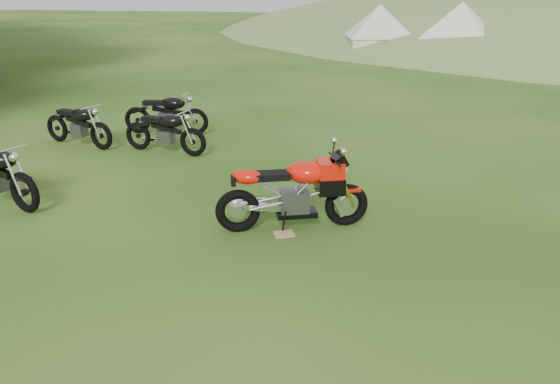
% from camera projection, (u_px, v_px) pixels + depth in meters
% --- Properties ---
extents(ground, '(120.00, 120.00, 0.00)m').
position_uv_depth(ground, '(261.00, 278.00, 6.50)').
color(ground, '#18410E').
rests_on(ground, ground).
extents(sport_motorcycle, '(2.13, 1.19, 1.25)m').
position_uv_depth(sport_motorcycle, '(293.00, 187.00, 7.61)').
color(sport_motorcycle, red).
rests_on(sport_motorcycle, ground).
extents(plywood_board, '(0.34, 0.31, 0.02)m').
position_uv_depth(plywood_board, '(284.00, 234.00, 7.62)').
color(plywood_board, tan).
rests_on(plywood_board, ground).
extents(vintage_moto_b, '(1.87, 0.73, 0.96)m').
position_uv_depth(vintage_moto_b, '(164.00, 130.00, 11.10)').
color(vintage_moto_b, black).
rests_on(vintage_moto_b, ground).
extents(vintage_moto_c, '(1.89, 0.95, 0.97)m').
position_uv_depth(vintage_moto_c, '(78.00, 124.00, 11.61)').
color(vintage_moto_c, black).
rests_on(vintage_moto_c, ground).
extents(vintage_moto_d, '(1.94, 0.62, 1.00)m').
position_uv_depth(vintage_moto_d, '(166.00, 113.00, 12.51)').
color(vintage_moto_d, black).
rests_on(vintage_moto_d, ground).
extents(tent_left, '(3.32, 3.32, 2.44)m').
position_uv_depth(tent_left, '(379.00, 29.00, 26.10)').
color(tent_left, white).
rests_on(tent_left, ground).
extents(tent_mid, '(3.67, 3.67, 2.55)m').
position_uv_depth(tent_mid, '(460.00, 30.00, 24.68)').
color(tent_mid, white).
rests_on(tent_mid, ground).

